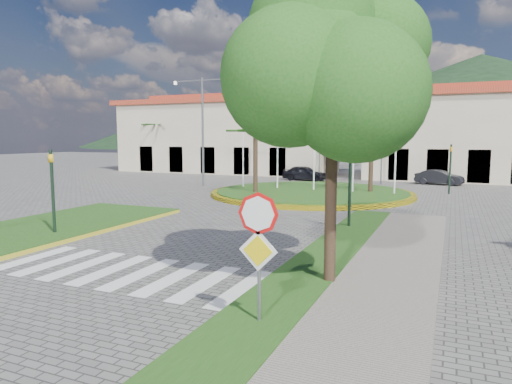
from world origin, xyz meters
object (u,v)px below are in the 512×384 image
at_px(roundabout_island, 311,192).
at_px(stop_sign, 258,238).
at_px(car_dark_a, 304,173).
at_px(white_van, 264,168).
at_px(car_dark_b, 439,177).
at_px(deciduous_tree, 333,71).

xyz_separation_m(roundabout_island, stop_sign, (4.90, -20.04, 1.62)).
bearing_deg(roundabout_island, car_dark_a, 109.97).
bearing_deg(white_van, car_dark_b, -123.39).
xyz_separation_m(stop_sign, deciduous_tree, (0.60, 3.04, 3.38)).
distance_m(roundabout_island, stop_sign, 20.69).
bearing_deg(deciduous_tree, roundabout_island, 107.91).
distance_m(deciduous_tree, car_dark_a, 28.11).
xyz_separation_m(car_dark_a, car_dark_b, (10.59, 0.77, -0.06)).
relative_size(roundabout_island, car_dark_b, 3.62).
height_order(roundabout_island, white_van, roundabout_island).
bearing_deg(stop_sign, white_van, 112.29).
xyz_separation_m(roundabout_island, car_dark_a, (-3.37, 9.29, 0.46)).
relative_size(roundabout_island, stop_sign, 4.79).
bearing_deg(car_dark_b, deciduous_tree, -171.74).
relative_size(roundabout_island, car_dark_a, 3.42).
height_order(stop_sign, car_dark_a, stop_sign).
height_order(roundabout_island, deciduous_tree, deciduous_tree).
bearing_deg(stop_sign, deciduous_tree, 78.82).
bearing_deg(deciduous_tree, car_dark_b, 86.35).
bearing_deg(deciduous_tree, white_van, 115.16).
distance_m(stop_sign, car_dark_a, 30.49).
xyz_separation_m(roundabout_island, white_van, (-9.02, 13.90, 0.43)).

